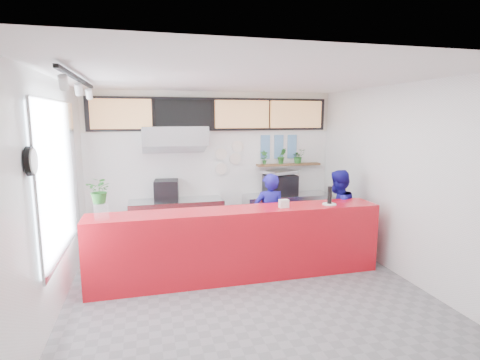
{
  "coord_description": "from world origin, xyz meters",
  "views": [
    {
      "loc": [
        -1.35,
        -4.99,
        2.47
      ],
      "look_at": [
        0.1,
        0.7,
        1.5
      ],
      "focal_mm": 28.0,
      "sensor_mm": 36.0,
      "label": 1
    }
  ],
  "objects_px": {
    "service_counter": "(239,244)",
    "staff_right": "(337,214)",
    "staff_center": "(269,217)",
    "espresso_machine": "(280,185)",
    "pepper_mill": "(330,195)",
    "panini_oven": "(166,190)"
  },
  "relations": [
    {
      "from": "service_counter",
      "to": "staff_right",
      "type": "distance_m",
      "value": 2.01
    },
    {
      "from": "staff_center",
      "to": "staff_right",
      "type": "relative_size",
      "value": 0.97
    },
    {
      "from": "espresso_machine",
      "to": "staff_center",
      "type": "relative_size",
      "value": 0.42
    },
    {
      "from": "service_counter",
      "to": "pepper_mill",
      "type": "distance_m",
      "value": 1.65
    },
    {
      "from": "panini_oven",
      "to": "espresso_machine",
      "type": "xyz_separation_m",
      "value": [
        2.32,
        0.0,
        0.01
      ]
    },
    {
      "from": "espresso_machine",
      "to": "staff_center",
      "type": "xyz_separation_m",
      "value": [
        -0.62,
        -1.15,
        -0.34
      ]
    },
    {
      "from": "staff_right",
      "to": "pepper_mill",
      "type": "bearing_deg",
      "value": 24.83
    },
    {
      "from": "service_counter",
      "to": "pepper_mill",
      "type": "height_order",
      "value": "pepper_mill"
    },
    {
      "from": "staff_center",
      "to": "pepper_mill",
      "type": "relative_size",
      "value": 5.47
    },
    {
      "from": "staff_center",
      "to": "panini_oven",
      "type": "bearing_deg",
      "value": -33.7
    },
    {
      "from": "panini_oven",
      "to": "pepper_mill",
      "type": "xyz_separation_m",
      "value": [
        2.47,
        -1.86,
        0.15
      ]
    },
    {
      "from": "espresso_machine",
      "to": "staff_right",
      "type": "height_order",
      "value": "staff_right"
    },
    {
      "from": "espresso_machine",
      "to": "pepper_mill",
      "type": "distance_m",
      "value": 1.87
    },
    {
      "from": "panini_oven",
      "to": "pepper_mill",
      "type": "distance_m",
      "value": 3.1
    },
    {
      "from": "espresso_machine",
      "to": "staff_right",
      "type": "relative_size",
      "value": 0.41
    },
    {
      "from": "service_counter",
      "to": "espresso_machine",
      "type": "height_order",
      "value": "espresso_machine"
    },
    {
      "from": "service_counter",
      "to": "staff_center",
      "type": "bearing_deg",
      "value": 42.06
    },
    {
      "from": "service_counter",
      "to": "staff_right",
      "type": "xyz_separation_m",
      "value": [
        1.94,
        0.48,
        0.24
      ]
    },
    {
      "from": "staff_center",
      "to": "staff_right",
      "type": "xyz_separation_m",
      "value": [
        1.22,
        -0.17,
        0.02
      ]
    },
    {
      "from": "panini_oven",
      "to": "espresso_machine",
      "type": "distance_m",
      "value": 2.32
    },
    {
      "from": "service_counter",
      "to": "panini_oven",
      "type": "height_order",
      "value": "panini_oven"
    },
    {
      "from": "service_counter",
      "to": "staff_center",
      "type": "relative_size",
      "value": 2.93
    }
  ]
}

